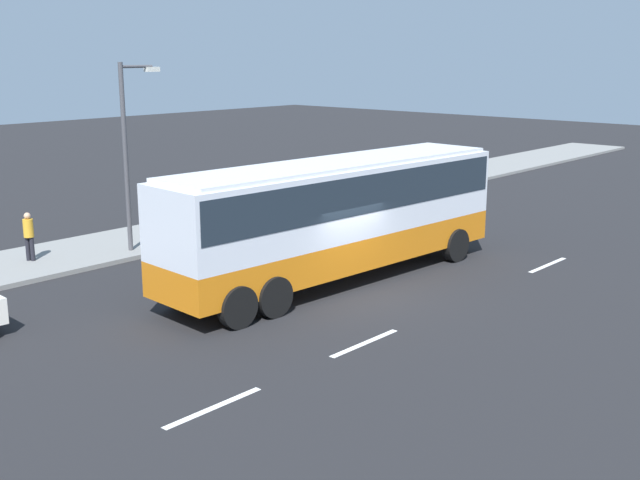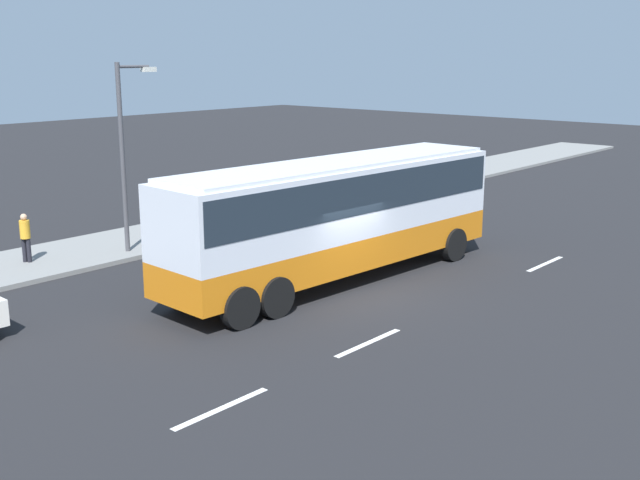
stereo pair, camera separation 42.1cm
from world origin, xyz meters
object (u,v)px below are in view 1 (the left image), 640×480
at_px(coach_bus, 338,208).
at_px(pedestrian_near_curb, 292,186).
at_px(pedestrian_at_crossing, 29,233).
at_px(street_lamp, 129,144).

bearing_deg(coach_bus, pedestrian_near_curb, 54.70).
bearing_deg(pedestrian_near_curb, pedestrian_at_crossing, -0.47).
relative_size(coach_bus, street_lamp, 1.93).
distance_m(pedestrian_near_curb, pedestrian_at_crossing, 11.91).
bearing_deg(pedestrian_near_curb, coach_bus, 52.54).
bearing_deg(pedestrian_at_crossing, street_lamp, 128.48).
bearing_deg(coach_bus, pedestrian_at_crossing, 125.19).
xyz_separation_m(coach_bus, pedestrian_near_curb, (6.56, 8.24, -1.11)).
height_order(coach_bus, pedestrian_near_curb, coach_bus).
bearing_deg(pedestrian_at_crossing, coach_bus, 91.83).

